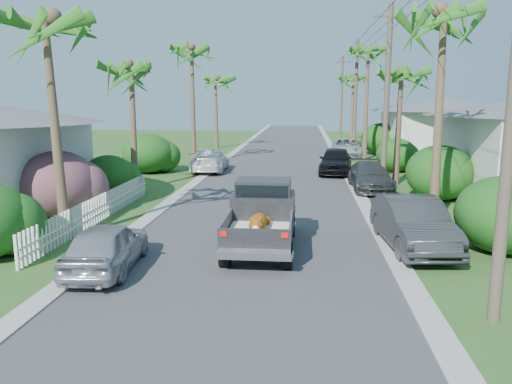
# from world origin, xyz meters

# --- Properties ---
(ground) EXTENTS (120.00, 120.00, 0.00)m
(ground) POSITION_xyz_m (0.00, 0.00, 0.00)
(ground) COLOR #375620
(ground) RESTS_ON ground
(road) EXTENTS (8.00, 100.00, 0.02)m
(road) POSITION_xyz_m (0.00, 25.00, 0.01)
(road) COLOR #38383A
(road) RESTS_ON ground
(curb_left) EXTENTS (0.60, 100.00, 0.06)m
(curb_left) POSITION_xyz_m (-4.30, 25.00, 0.03)
(curb_left) COLOR #A5A39E
(curb_left) RESTS_ON ground
(curb_right) EXTENTS (0.60, 100.00, 0.06)m
(curb_right) POSITION_xyz_m (4.30, 25.00, 0.03)
(curb_right) COLOR #A5A39E
(curb_right) RESTS_ON ground
(pickup_truck) EXTENTS (1.98, 5.12, 2.06)m
(pickup_truck) POSITION_xyz_m (0.37, 3.05, 1.01)
(pickup_truck) COLOR black
(pickup_truck) RESTS_ON ground
(parked_car_rn) EXTENTS (2.05, 4.83, 1.55)m
(parked_car_rn) POSITION_xyz_m (5.00, 3.12, 0.78)
(parked_car_rn) COLOR #2C2F31
(parked_car_rn) RESTS_ON ground
(parked_car_rm) EXTENTS (2.05, 4.77, 1.37)m
(parked_car_rm) POSITION_xyz_m (5.00, 13.18, 0.69)
(parked_car_rm) COLOR #313436
(parked_car_rm) RESTS_ON ground
(parked_car_rf) EXTENTS (2.37, 4.90, 1.61)m
(parked_car_rf) POSITION_xyz_m (3.60, 18.62, 0.81)
(parked_car_rf) COLOR black
(parked_car_rf) RESTS_ON ground
(parked_car_rd) EXTENTS (2.93, 5.50, 1.47)m
(parked_car_rd) POSITION_xyz_m (5.00, 27.84, 0.74)
(parked_car_rd) COLOR silver
(parked_car_rd) RESTS_ON ground
(parked_car_ln) EXTENTS (1.84, 3.97, 1.32)m
(parked_car_ln) POSITION_xyz_m (-3.60, 0.27, 0.66)
(parked_car_ln) COLOR #ABADB2
(parked_car_ln) RESTS_ON ground
(parked_car_lf) EXTENTS (2.20, 5.06, 1.45)m
(parked_car_lf) POSITION_xyz_m (-4.28, 18.87, 0.72)
(parked_car_lf) COLOR white
(parked_car_lf) RESTS_ON ground
(palm_l_a) EXTENTS (4.40, 4.40, 8.20)m
(palm_l_a) POSITION_xyz_m (-6.20, 3.00, 6.93)
(palm_l_a) COLOR brown
(palm_l_a) RESTS_ON ground
(palm_l_b) EXTENTS (4.40, 4.40, 7.40)m
(palm_l_b) POSITION_xyz_m (-6.80, 12.00, 6.15)
(palm_l_b) COLOR brown
(palm_l_b) RESTS_ON ground
(palm_l_c) EXTENTS (4.40, 4.40, 9.20)m
(palm_l_c) POSITION_xyz_m (-6.00, 22.00, 7.91)
(palm_l_c) COLOR brown
(palm_l_c) RESTS_ON ground
(palm_l_d) EXTENTS (4.40, 4.40, 7.70)m
(palm_l_d) POSITION_xyz_m (-6.50, 34.00, 6.44)
(palm_l_d) COLOR brown
(palm_l_d) RESTS_ON ground
(palm_r_a) EXTENTS (4.40, 4.40, 8.70)m
(palm_r_a) POSITION_xyz_m (6.30, 6.00, 7.42)
(palm_r_a) COLOR brown
(palm_r_a) RESTS_ON ground
(palm_r_b) EXTENTS (4.40, 4.40, 7.20)m
(palm_r_b) POSITION_xyz_m (6.60, 15.00, 5.95)
(palm_r_b) COLOR brown
(palm_r_b) RESTS_ON ground
(palm_r_c) EXTENTS (4.40, 4.40, 9.40)m
(palm_r_c) POSITION_xyz_m (6.20, 26.00, 8.11)
(palm_r_c) COLOR brown
(palm_r_c) RESTS_ON ground
(palm_r_d) EXTENTS (4.40, 4.40, 8.00)m
(palm_r_d) POSITION_xyz_m (6.50, 40.00, 6.74)
(palm_r_d) COLOR brown
(palm_r_d) RESTS_ON ground
(shrub_l_b) EXTENTS (3.00, 3.30, 2.60)m
(shrub_l_b) POSITION_xyz_m (-7.80, 6.00, 1.30)
(shrub_l_b) COLOR #B11970
(shrub_l_b) RESTS_ON ground
(shrub_l_c) EXTENTS (2.40, 2.64, 2.00)m
(shrub_l_c) POSITION_xyz_m (-7.40, 10.00, 1.00)
(shrub_l_c) COLOR #164413
(shrub_l_c) RESTS_ON ground
(shrub_l_d) EXTENTS (3.20, 3.52, 2.40)m
(shrub_l_d) POSITION_xyz_m (-8.00, 18.00, 1.20)
(shrub_l_d) COLOR #164413
(shrub_l_d) RESTS_ON ground
(shrub_r_a) EXTENTS (2.80, 3.08, 2.30)m
(shrub_r_a) POSITION_xyz_m (7.60, 3.00, 1.15)
(shrub_r_a) COLOR #164413
(shrub_r_a) RESTS_ON ground
(shrub_r_b) EXTENTS (3.00, 3.30, 2.50)m
(shrub_r_b) POSITION_xyz_m (7.80, 11.00, 1.25)
(shrub_r_b) COLOR #164413
(shrub_r_b) RESTS_ON ground
(shrub_r_c) EXTENTS (2.60, 2.86, 2.10)m
(shrub_r_c) POSITION_xyz_m (7.50, 20.00, 1.05)
(shrub_r_c) COLOR #164413
(shrub_r_c) RESTS_ON ground
(shrub_r_d) EXTENTS (3.20, 3.52, 2.60)m
(shrub_r_d) POSITION_xyz_m (8.00, 30.00, 1.30)
(shrub_r_d) COLOR #164413
(shrub_r_d) RESTS_ON ground
(picket_fence) EXTENTS (0.10, 11.00, 1.00)m
(picket_fence) POSITION_xyz_m (-6.00, 5.50, 0.50)
(picket_fence) COLOR white
(picket_fence) RESTS_ON ground
(house_right_far) EXTENTS (9.00, 8.00, 4.60)m
(house_right_far) POSITION_xyz_m (13.00, 30.00, 2.12)
(house_right_far) COLOR silver
(house_right_far) RESTS_ON ground
(utility_pole_b) EXTENTS (1.60, 0.26, 9.00)m
(utility_pole_b) POSITION_xyz_m (5.60, 13.00, 4.60)
(utility_pole_b) COLOR brown
(utility_pole_b) RESTS_ON ground
(utility_pole_c) EXTENTS (1.60, 0.26, 9.00)m
(utility_pole_c) POSITION_xyz_m (5.60, 28.00, 4.60)
(utility_pole_c) COLOR brown
(utility_pole_c) RESTS_ON ground
(utility_pole_d) EXTENTS (1.60, 0.26, 9.00)m
(utility_pole_d) POSITION_xyz_m (5.60, 43.00, 4.60)
(utility_pole_d) COLOR brown
(utility_pole_d) RESTS_ON ground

